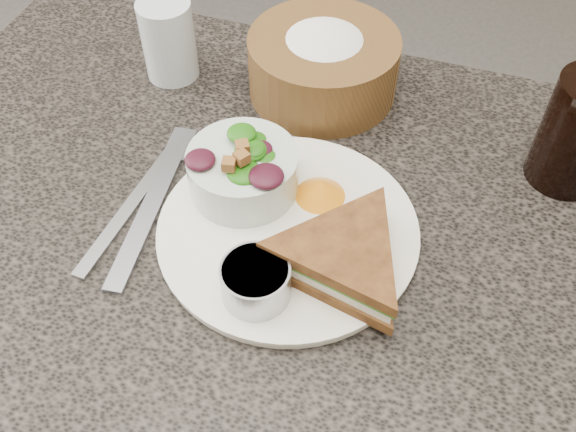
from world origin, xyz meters
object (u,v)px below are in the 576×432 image
(dressing_ramekin, at_px, (256,282))
(water_glass, at_px, (168,40))
(dining_table, at_px, (288,394))
(salad_bowl, at_px, (243,165))
(sandwich, at_px, (344,258))
(dinner_plate, at_px, (288,231))
(bread_basket, at_px, (324,56))

(dressing_ramekin, relative_size, water_glass, 0.65)
(dining_table, distance_m, salad_bowl, 0.43)
(sandwich, xyz_separation_m, dressing_ramekin, (-0.07, -0.05, -0.00))
(dinner_plate, height_order, water_glass, water_glass)
(bread_basket, bearing_deg, water_glass, -171.96)
(sandwich, bearing_deg, dining_table, 168.27)
(sandwich, relative_size, dressing_ramekin, 2.52)
(dining_table, relative_size, water_glass, 9.86)
(salad_bowl, bearing_deg, dressing_ramekin, -64.25)
(dinner_plate, relative_size, sandwich, 1.61)
(dinner_plate, relative_size, dressing_ramekin, 4.05)
(salad_bowl, xyz_separation_m, bread_basket, (0.03, 0.20, 0.01))
(salad_bowl, xyz_separation_m, dressing_ramekin, (0.06, -0.12, -0.01))
(dinner_plate, distance_m, salad_bowl, 0.08)
(sandwich, bearing_deg, dressing_ramekin, -132.43)
(dining_table, xyz_separation_m, salad_bowl, (-0.06, 0.04, 0.42))
(sandwich, height_order, salad_bowl, salad_bowl)
(dressing_ramekin, bearing_deg, dinner_plate, 87.90)
(water_glass, bearing_deg, dressing_ramekin, -52.71)
(salad_bowl, height_order, water_glass, water_glass)
(dining_table, bearing_deg, water_glass, 136.83)
(dining_table, xyz_separation_m, dinner_plate, (-0.00, 0.01, 0.38))
(dinner_plate, xyz_separation_m, bread_basket, (-0.03, 0.24, 0.05))
(bread_basket, bearing_deg, dining_table, -81.79)
(dinner_plate, relative_size, water_glass, 2.62)
(bread_basket, bearing_deg, dinner_plate, -82.04)
(sandwich, height_order, water_glass, water_glass)
(dinner_plate, height_order, dressing_ramekin, dressing_ramekin)
(dressing_ramekin, bearing_deg, water_glass, 127.29)
(dressing_ramekin, height_order, bread_basket, bread_basket)
(water_glass, bearing_deg, salad_bowl, -46.08)
(salad_bowl, bearing_deg, dining_table, -34.34)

